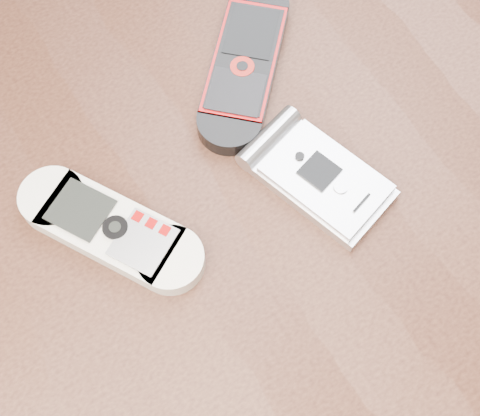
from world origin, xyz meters
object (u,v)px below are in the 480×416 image
(nokia_white, at_px, (110,229))
(motorola_razr, at_px, (322,178))
(nokia_black_red, at_px, (245,63))
(table, at_px, (235,265))

(nokia_white, distance_m, motorola_razr, 0.16)
(nokia_white, relative_size, motorola_razr, 1.30)
(nokia_white, distance_m, nokia_black_red, 0.18)
(table, bearing_deg, nokia_white, 155.88)
(table, height_order, motorola_razr, motorola_razr)
(table, relative_size, nokia_white, 7.99)
(motorola_razr, bearing_deg, nokia_white, 146.08)
(nokia_black_red, height_order, motorola_razr, same)
(nokia_white, height_order, motorola_razr, same)
(nokia_white, xyz_separation_m, nokia_black_red, (0.16, 0.07, -0.00))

